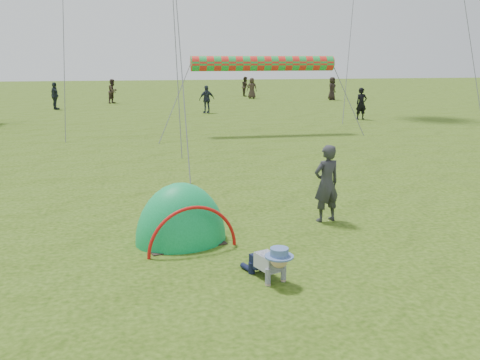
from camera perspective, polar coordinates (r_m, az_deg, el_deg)
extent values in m
plane|color=#203C08|center=(7.69, 3.53, -12.73)|extent=(140.00, 140.00, 0.00)
ellipsoid|color=#0C8B3C|center=(10.04, -6.28, -6.45)|extent=(2.00, 1.79, 2.20)
imported|color=#2C2C32|center=(11.05, 9.21, -0.37)|extent=(0.66, 0.52, 1.60)
imported|color=#202830|center=(36.21, -19.13, 8.47)|extent=(0.86, 1.08, 1.71)
imported|color=black|center=(42.43, 9.78, 9.60)|extent=(0.99, 1.00, 1.75)
imported|color=black|center=(29.55, 12.82, 7.95)|extent=(0.64, 0.45, 1.69)
imported|color=#3A2B27|center=(39.93, -13.40, 9.20)|extent=(1.01, 1.06, 1.72)
imported|color=#332720|center=(43.20, 1.27, 9.77)|extent=(0.86, 0.62, 1.64)
imported|color=#332A1F|center=(45.61, 0.59, 9.94)|extent=(0.66, 0.83, 1.63)
imported|color=#282E3E|center=(32.16, -3.56, 8.59)|extent=(1.03, 0.64, 1.64)
cylinder|color=red|center=(23.49, 2.48, 12.32)|extent=(6.24, 0.64, 0.64)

